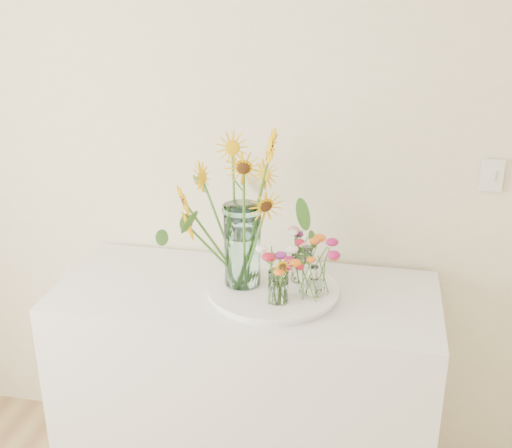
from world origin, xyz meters
name	(u,v)px	position (x,y,z in m)	size (l,w,h in m)	color
counter	(247,392)	(-0.18, 1.93, 0.45)	(1.40, 0.60, 0.90)	white
tray	(273,291)	(-0.07, 1.91, 0.91)	(0.45, 0.45, 0.03)	white
mason_jar	(243,246)	(-0.19, 1.92, 1.08)	(0.13, 0.13, 0.31)	#B4ECEE
sunflower_bouquet	(242,210)	(-0.19, 1.92, 1.22)	(0.82, 0.82, 0.58)	#E2A704
small_vase_a	(278,287)	(-0.04, 1.81, 0.98)	(0.07, 0.07, 0.12)	white
wildflower_posy_a	(278,275)	(-0.04, 1.81, 1.03)	(0.18, 0.18, 0.21)	orange
small_vase_b	(314,281)	(0.07, 1.89, 0.98)	(0.08, 0.08, 0.11)	white
wildflower_posy_b	(315,269)	(0.07, 1.89, 1.03)	(0.23, 0.23, 0.20)	orange
small_vase_c	(302,264)	(0.02, 2.00, 0.99)	(0.08, 0.08, 0.13)	white
wildflower_posy_c	(302,253)	(0.02, 2.00, 1.04)	(0.20, 0.20, 0.22)	orange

